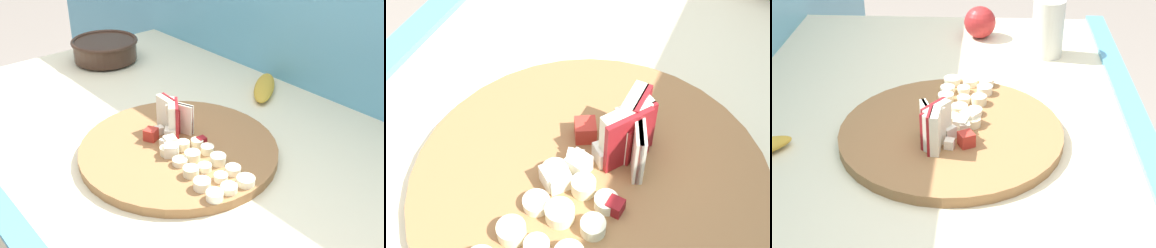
% 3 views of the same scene
% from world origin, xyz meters
% --- Properties ---
extents(cutting_board, '(0.35, 0.35, 0.02)m').
position_xyz_m(cutting_board, '(0.03, -0.03, 0.88)').
color(cutting_board, olive).
rests_on(cutting_board, tiled_countertop).
extents(apple_wedge_fan, '(0.07, 0.05, 0.07)m').
position_xyz_m(apple_wedge_fan, '(-0.01, -0.01, 0.92)').
color(apple_wedge_fan, maroon).
rests_on(apple_wedge_fan, cutting_board).
extents(apple_dice_pile, '(0.10, 0.09, 0.02)m').
position_xyz_m(apple_dice_pile, '(0.02, -0.05, 0.90)').
color(apple_dice_pile, '#EFE5CC').
rests_on(apple_dice_pile, cutting_board).
extents(banana_slice_rows, '(0.17, 0.10, 0.02)m').
position_xyz_m(banana_slice_rows, '(0.12, -0.05, 0.89)').
color(banana_slice_rows, beige).
rests_on(banana_slice_rows, cutting_board).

